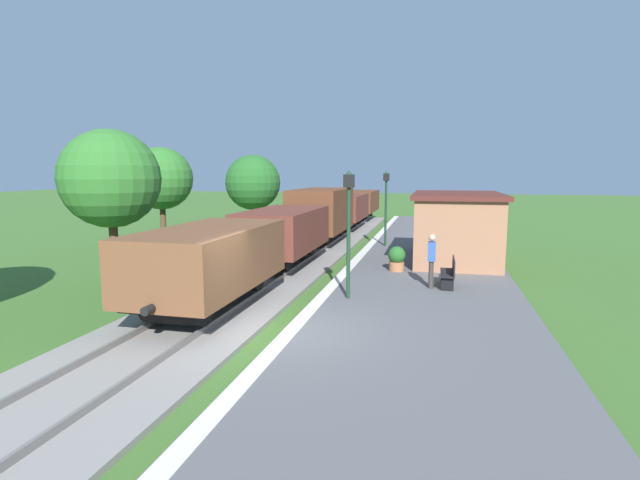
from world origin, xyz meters
TOP-DOWN VIEW (x-y plane):
  - ground_plane at (0.00, 0.00)m, footprint 160.00×160.00m
  - platform_slab at (3.20, 0.00)m, footprint 6.00×60.00m
  - platform_edge_stripe at (0.40, 0.00)m, footprint 0.36×60.00m
  - track_ballast at (-2.40, 0.00)m, footprint 3.80×60.00m
  - rail_near at (-1.68, 0.00)m, footprint 0.07×60.00m
  - rail_far at (-3.12, 0.00)m, footprint 0.07×60.00m
  - freight_train at (-2.40, 14.82)m, footprint 2.50×32.60m
  - station_hut at (4.40, 10.23)m, footprint 3.50×5.80m
  - bench_near_hut at (4.05, 5.36)m, footprint 0.42×1.50m
  - person_waiting at (3.48, 5.07)m, footprint 0.24×0.38m
  - potted_planter at (2.21, 7.48)m, footprint 0.64×0.64m
  - lamp_post_near at (1.17, 3.18)m, footprint 0.28×0.28m
  - lamp_post_far at (1.17, 13.51)m, footprint 0.28×0.28m
  - tree_trackside_mid at (-6.65, 3.35)m, footprint 3.16×3.16m
  - tree_trackside_far at (-9.56, 11.07)m, footprint 3.04×3.04m
  - tree_field_left at (-8.14, 19.59)m, footprint 3.58×3.58m

SIDE VIEW (x-z plane):
  - ground_plane at x=0.00m, z-range 0.00..0.00m
  - track_ballast at x=-2.40m, z-range 0.00..0.12m
  - platform_slab at x=3.20m, z-range 0.00..0.25m
  - rail_near at x=-1.68m, z-range 0.12..0.26m
  - rail_far at x=-3.12m, z-range 0.12..0.26m
  - platform_edge_stripe at x=0.40m, z-range 0.25..0.26m
  - bench_near_hut at x=4.05m, z-range 0.27..1.18m
  - potted_planter at x=2.21m, z-range 0.26..1.18m
  - person_waiting at x=3.48m, z-range 0.33..2.04m
  - freight_train at x=-2.40m, z-range 0.10..2.82m
  - station_hut at x=4.40m, z-range 0.26..3.04m
  - lamp_post_near at x=1.17m, z-range 0.95..4.65m
  - lamp_post_far at x=1.17m, z-range 0.95..4.65m
  - tree_field_left at x=-8.14m, z-range 0.70..5.69m
  - tree_trackside_far at x=-9.56m, z-range 1.01..6.09m
  - tree_trackside_mid at x=-6.65m, z-range 1.03..6.27m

